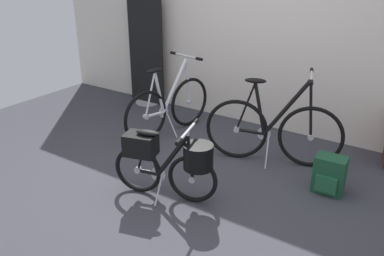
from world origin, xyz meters
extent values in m
plane|color=#38383F|center=(0.00, 0.00, 0.00)|extent=(6.83, 6.83, 0.00)
cube|color=silver|center=(0.00, 1.97, 1.38)|extent=(6.83, 0.10, 2.76)
cylinder|color=#B7B7BC|center=(-1.83, 1.77, 0.01)|extent=(0.36, 0.36, 0.02)
cube|color=black|center=(-1.83, 1.77, 0.78)|extent=(0.60, 0.02, 1.52)
torus|color=black|center=(0.20, -0.07, 0.23)|extent=(0.45, 0.16, 0.46)
cylinder|color=#B7B7BC|center=(0.20, -0.07, 0.23)|extent=(0.07, 0.06, 0.06)
torus|color=black|center=(-0.31, -0.21, 0.23)|extent=(0.45, 0.16, 0.46)
cylinder|color=#B7B7BC|center=(-0.31, -0.21, 0.23)|extent=(0.07, 0.06, 0.06)
cylinder|color=black|center=(-0.21, -0.18, 0.22)|extent=(0.21, 0.09, 0.05)
cylinder|color=black|center=(0.02, -0.12, 0.43)|extent=(0.32, 0.13, 0.45)
cylinder|color=black|center=(-0.15, -0.16, 0.41)|extent=(0.12, 0.07, 0.39)
cylinder|color=black|center=(-0.21, -0.18, 0.22)|extent=(0.20, 0.08, 0.04)
cylinder|color=black|center=(0.18, -0.07, 0.44)|extent=(0.08, 0.05, 0.42)
cylinder|color=black|center=(-0.25, -0.19, 0.41)|extent=(0.14, 0.06, 0.37)
ellipsoid|color=black|center=(-0.20, -0.18, 0.62)|extent=(0.24, 0.14, 0.05)
cylinder|color=#B7B7BC|center=(0.16, -0.08, 0.66)|extent=(0.03, 0.03, 0.04)
cylinder|color=#B7B7BC|center=(0.16, -0.08, 0.68)|extent=(0.14, 0.43, 0.03)
cylinder|color=black|center=(0.22, -0.29, 0.68)|extent=(0.06, 0.10, 0.04)
cylinder|color=black|center=(0.10, 0.13, 0.68)|extent=(0.06, 0.10, 0.04)
cylinder|color=#B7B7BC|center=(-0.11, -0.15, 0.22)|extent=(0.14, 0.05, 0.14)
cylinder|color=#B7B7BC|center=(-0.05, -0.23, 0.10)|extent=(0.07, 0.19, 0.22)
cylinder|color=black|center=(0.25, -0.05, 0.46)|extent=(0.32, 0.32, 0.22)
cube|color=black|center=(-0.27, -0.20, 0.49)|extent=(0.32, 0.27, 0.20)
torus|color=black|center=(-0.83, 1.41, 0.31)|extent=(0.16, 0.62, 0.63)
cylinder|color=#B7B7BC|center=(-0.83, 1.41, 0.31)|extent=(0.06, 0.07, 0.06)
torus|color=black|center=(-0.96, 0.70, 0.31)|extent=(0.16, 0.62, 0.63)
cylinder|color=#B7B7BC|center=(-0.96, 0.70, 0.31)|extent=(0.06, 0.07, 0.06)
cylinder|color=silver|center=(-0.94, 0.83, 0.31)|extent=(0.09, 0.28, 0.05)
cylinder|color=silver|center=(-0.87, 1.16, 0.59)|extent=(0.12, 0.43, 0.60)
cylinder|color=silver|center=(-0.92, 0.91, 0.56)|extent=(0.06, 0.15, 0.53)
cylinder|color=silver|center=(-0.94, 0.83, 0.31)|extent=(0.08, 0.28, 0.04)
cylinder|color=silver|center=(-0.83, 1.38, 0.60)|extent=(0.04, 0.09, 0.57)
cylinder|color=silver|center=(-0.95, 0.78, 0.56)|extent=(0.05, 0.18, 0.51)
ellipsoid|color=black|center=(-0.93, 0.85, 0.83)|extent=(0.13, 0.23, 0.05)
cylinder|color=#B7B7BC|center=(-0.84, 1.35, 0.90)|extent=(0.03, 0.03, 0.04)
cylinder|color=#B7B7BC|center=(-0.84, 1.35, 0.92)|extent=(0.44, 0.11, 0.03)
cylinder|color=black|center=(-0.62, 1.31, 0.92)|extent=(0.10, 0.05, 0.04)
cylinder|color=black|center=(-1.05, 1.39, 0.92)|extent=(0.10, 0.05, 0.04)
cylinder|color=#B7B7BC|center=(-0.91, 0.97, 0.30)|extent=(0.04, 0.14, 0.14)
cylinder|color=#B7B7BC|center=(-0.81, 1.00, 0.14)|extent=(0.19, 0.05, 0.29)
torus|color=black|center=(0.83, 1.16, 0.33)|extent=(0.64, 0.25, 0.66)
cylinder|color=#B7B7BC|center=(0.83, 1.16, 0.33)|extent=(0.07, 0.07, 0.06)
torus|color=black|center=(0.11, 0.92, 0.33)|extent=(0.64, 0.25, 0.66)
cylinder|color=#B7B7BC|center=(0.11, 0.92, 0.33)|extent=(0.07, 0.07, 0.06)
cylinder|color=black|center=(0.25, 0.96, 0.32)|extent=(0.29, 0.13, 0.05)
cylinder|color=black|center=(0.58, 1.08, 0.62)|extent=(0.44, 0.18, 0.64)
cylinder|color=black|center=(0.33, 0.99, 0.59)|extent=(0.16, 0.08, 0.56)
cylinder|color=black|center=(0.25, 0.96, 0.32)|extent=(0.28, 0.12, 0.04)
cylinder|color=black|center=(0.81, 1.15, 0.63)|extent=(0.09, 0.06, 0.60)
cylinder|color=black|center=(0.19, 0.95, 0.60)|extent=(0.19, 0.08, 0.54)
ellipsoid|color=black|center=(0.27, 0.97, 0.88)|extent=(0.24, 0.15, 0.05)
cylinder|color=#B7B7BC|center=(0.78, 1.14, 0.95)|extent=(0.03, 0.03, 0.04)
cylinder|color=#B7B7BC|center=(0.78, 1.14, 0.97)|extent=(0.16, 0.43, 0.03)
cylinder|color=black|center=(0.85, 0.93, 0.97)|extent=(0.06, 0.10, 0.04)
cylinder|color=black|center=(0.71, 1.35, 0.97)|extent=(0.06, 0.10, 0.04)
cylinder|color=#B7B7BC|center=(0.39, 1.01, 0.32)|extent=(0.14, 0.06, 0.14)
cylinder|color=#B7B7BC|center=(0.46, 0.94, 0.15)|extent=(0.08, 0.19, 0.31)
cube|color=#19472D|center=(1.16, 0.78, 0.18)|extent=(0.28, 0.20, 0.36)
cube|color=#1F5939|center=(1.17, 0.67, 0.13)|extent=(0.19, 0.04, 0.16)
camera|label=1|loc=(1.96, -2.70, 2.06)|focal=38.55mm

